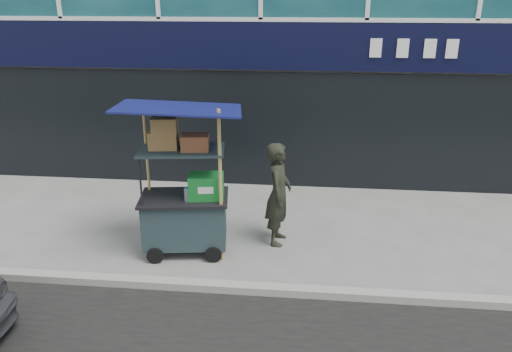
# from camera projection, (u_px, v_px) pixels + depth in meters

# --- Properties ---
(ground) EXTENTS (80.00, 80.00, 0.00)m
(ground) POSITION_uv_depth(u_px,v_px,m) (235.00, 283.00, 7.11)
(ground) COLOR slate
(ground) RESTS_ON ground
(curb) EXTENTS (80.00, 0.18, 0.12)m
(curb) POSITION_uv_depth(u_px,v_px,m) (232.00, 288.00, 6.90)
(curb) COLOR gray
(curb) RESTS_ON ground
(vendor_cart) EXTENTS (1.95, 1.50, 2.42)m
(vendor_cart) POSITION_uv_depth(u_px,v_px,m) (185.00, 202.00, 7.71)
(vendor_cart) COLOR #1A292C
(vendor_cart) RESTS_ON ground
(vendor_man) EXTENTS (0.46, 0.65, 1.71)m
(vendor_man) POSITION_uv_depth(u_px,v_px,m) (278.00, 194.00, 8.01)
(vendor_man) COLOR black
(vendor_man) RESTS_ON ground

